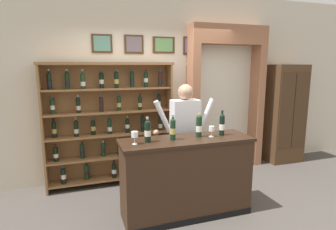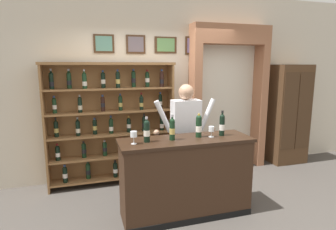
% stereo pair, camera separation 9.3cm
% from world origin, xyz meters
% --- Properties ---
extents(ground_plane, '(14.00, 14.00, 0.02)m').
position_xyz_m(ground_plane, '(0.00, 0.00, -0.01)').
color(ground_plane, '#47423D').
extents(back_wall, '(12.00, 0.19, 3.12)m').
position_xyz_m(back_wall, '(-0.00, 1.59, 1.56)').
color(back_wall, beige).
rests_on(back_wall, ground).
extents(wine_shelf, '(2.02, 0.32, 1.95)m').
position_xyz_m(wine_shelf, '(-0.84, 1.29, 1.04)').
color(wine_shelf, olive).
rests_on(wine_shelf, ground).
extents(archway_doorway, '(1.46, 0.45, 2.60)m').
position_xyz_m(archway_doorway, '(1.28, 1.47, 1.50)').
color(archway_doorway, '#9E6647').
rests_on(archway_doorway, ground).
extents(side_cabinet, '(0.70, 0.42, 1.92)m').
position_xyz_m(side_cabinet, '(2.57, 1.28, 0.96)').
color(side_cabinet, '#4C331E').
rests_on(side_cabinet, ground).
extents(tasting_counter, '(1.67, 0.55, 1.01)m').
position_xyz_m(tasting_counter, '(-0.06, -0.00, 0.50)').
color(tasting_counter, '#382316').
rests_on(tasting_counter, ground).
extents(shopkeeper, '(0.95, 0.22, 1.64)m').
position_xyz_m(shopkeeper, '(0.15, 0.56, 1.01)').
color(shopkeeper, '#2D3347').
rests_on(shopkeeper, ground).
extents(tasting_bottle_super_tuscan, '(0.07, 0.07, 0.30)m').
position_xyz_m(tasting_bottle_super_tuscan, '(-0.55, 0.00, 1.15)').
color(tasting_bottle_super_tuscan, black).
rests_on(tasting_bottle_super_tuscan, tasting_counter).
extents(tasting_bottle_prosecco, '(0.07, 0.07, 0.31)m').
position_xyz_m(tasting_bottle_prosecco, '(-0.24, 0.00, 1.15)').
color(tasting_bottle_prosecco, black).
rests_on(tasting_bottle_prosecco, tasting_counter).
extents(tasting_bottle_vin_santo, '(0.08, 0.08, 0.30)m').
position_xyz_m(tasting_bottle_vin_santo, '(0.12, 0.03, 1.15)').
color(tasting_bottle_vin_santo, black).
rests_on(tasting_bottle_vin_santo, tasting_counter).
extents(tasting_bottle_chianti, '(0.07, 0.07, 0.33)m').
position_xyz_m(tasting_bottle_chianti, '(0.44, 0.02, 1.15)').
color(tasting_bottle_chianti, black).
rests_on(tasting_bottle_chianti, tasting_counter).
extents(wine_glass_spare, '(0.07, 0.07, 0.14)m').
position_xyz_m(wine_glass_spare, '(0.28, -0.01, 1.10)').
color(wine_glass_spare, silver).
rests_on(wine_glass_spare, tasting_counter).
extents(wine_glass_left, '(0.08, 0.08, 0.15)m').
position_xyz_m(wine_glass_left, '(-0.72, -0.04, 1.12)').
color(wine_glass_left, silver).
rests_on(wine_glass_left, tasting_counter).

